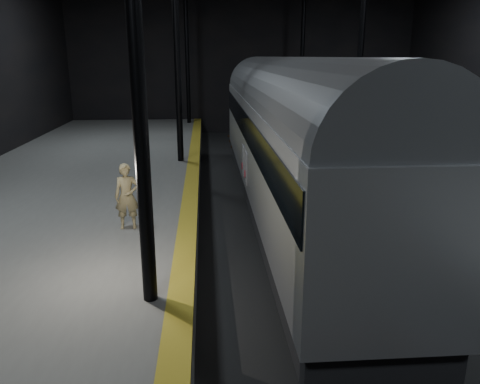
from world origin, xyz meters
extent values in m
plane|color=black|center=(0.00, 0.00, 0.00)|extent=(44.00, 44.00, 0.00)
cube|color=#575654|center=(-7.50, 0.00, 0.50)|extent=(9.00, 43.80, 1.00)
cube|color=olive|center=(-3.25, 0.00, 1.00)|extent=(0.50, 43.80, 0.01)
cube|color=#3F3328|center=(-0.72, 0.00, 0.17)|extent=(0.08, 43.00, 0.14)
cube|color=#3F3328|center=(0.72, 0.00, 0.17)|extent=(0.08, 43.00, 0.14)
cube|color=black|center=(0.00, 0.00, 0.06)|extent=(2.40, 42.00, 0.12)
cylinder|color=black|center=(-3.80, -4.00, 6.00)|extent=(0.26, 0.26, 10.00)
cylinder|color=black|center=(-3.80, 8.00, 6.00)|extent=(0.26, 0.26, 10.00)
cylinder|color=black|center=(3.80, 8.00, 6.00)|extent=(0.26, 0.26, 10.00)
cylinder|color=black|center=(-3.80, 20.00, 6.00)|extent=(0.26, 0.26, 10.00)
cylinder|color=black|center=(3.80, 20.00, 6.00)|extent=(0.26, 0.26, 10.00)
cube|color=#A9ABB1|center=(0.00, 3.60, 2.48)|extent=(2.82, 19.43, 2.91)
cube|color=black|center=(0.00, 3.60, 0.65)|extent=(2.57, 19.04, 0.83)
cube|color=black|center=(0.00, 3.60, 3.16)|extent=(2.88, 19.14, 0.87)
cylinder|color=slate|center=(0.00, 3.60, 3.94)|extent=(2.76, 19.24, 2.76)
cube|color=black|center=(0.00, -3.20, 0.29)|extent=(1.75, 2.14, 0.34)
cube|color=black|center=(0.00, 10.40, 0.29)|extent=(1.75, 2.14, 0.34)
cube|color=silver|center=(-1.44, 2.63, 1.89)|extent=(0.04, 0.73, 1.02)
cube|color=silver|center=(-1.44, 3.80, 1.89)|extent=(0.04, 0.73, 1.02)
cylinder|color=red|center=(-1.46, 2.81, 1.65)|extent=(0.03, 0.25, 0.25)
cylinder|color=red|center=(-1.46, 3.97, 1.65)|extent=(0.03, 0.25, 0.25)
imported|color=#998A5E|center=(-4.77, -0.17, 1.86)|extent=(0.66, 0.47, 1.72)
camera|label=1|loc=(-2.72, -11.89, 5.33)|focal=35.00mm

